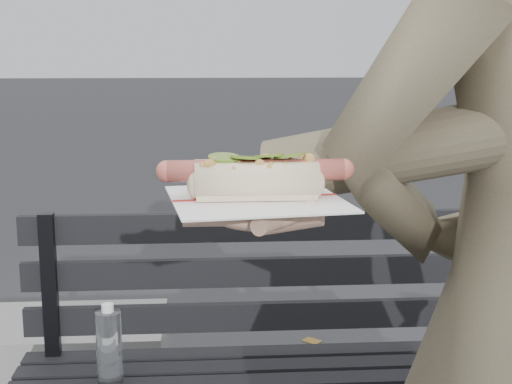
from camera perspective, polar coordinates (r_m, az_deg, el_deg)
park_bench at (r=1.94m, az=3.15°, el=-12.57°), size 1.50×0.44×0.88m
held_hotdog at (r=0.91m, az=12.19°, el=3.09°), size 0.63×0.32×0.20m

